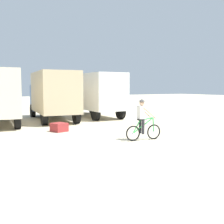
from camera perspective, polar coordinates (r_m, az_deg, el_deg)
ground_plane at (r=10.79m, az=8.14°, el=-7.31°), size 120.00×120.00×0.00m
box_truck_tan_camper at (r=19.36m, az=-12.38°, el=3.79°), size 3.01×6.95×3.35m
box_truck_white_box at (r=21.31m, az=-3.64°, el=4.03°), size 2.50×6.79×3.35m
cyclist_orange_shirt at (r=11.93m, az=6.45°, el=-1.96°), size 1.73×0.52×1.82m
supply_crate at (r=14.57m, az=-11.07°, el=-3.16°), size 0.88×0.91×0.45m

